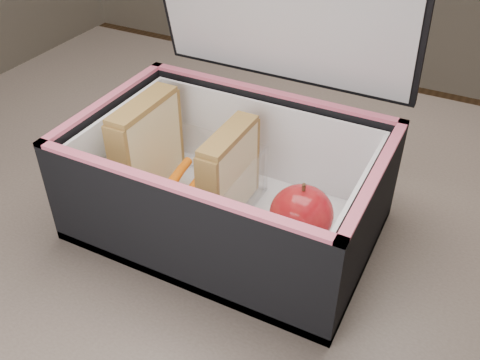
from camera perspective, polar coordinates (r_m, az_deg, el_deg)
The scene contains 8 objects.
kitchen_table at distance 0.74m, azimuth 2.89°, elevation -8.29°, with size 1.20×0.80×0.75m.
lunch_bag at distance 0.61m, azimuth -1.07°, elevation 0.64°, with size 0.34×0.27×0.34m.
plastic_tub at distance 0.65m, azimuth -5.56°, elevation 0.49°, with size 0.16×0.11×0.07m, color white, non-canonical shape.
sandwich_left at distance 0.66m, azimuth -9.88°, elevation 3.74°, with size 0.03×0.11×0.12m.
sandwich_right at distance 0.61m, azimuth -1.17°, elevation 0.81°, with size 0.03×0.10×0.11m.
carrot_sticks at distance 0.64m, azimuth -5.91°, elevation -1.48°, with size 0.05×0.14×0.03m.
paper_napkin at distance 0.61m, azimuth 6.78°, elevation -5.86°, with size 0.07×0.07×0.01m, color white.
red_apple at distance 0.58m, azimuth 6.56°, elevation -3.65°, with size 0.08×0.08×0.07m.
Camera 1 is at (0.21, -0.48, 1.18)m, focal length 40.00 mm.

